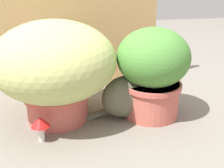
# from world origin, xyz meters

# --- Properties ---
(ground_plane) EXTENTS (6.00, 6.00, 0.00)m
(ground_plane) POSITION_xyz_m (0.00, 0.00, 0.00)
(ground_plane) COLOR slate
(cardboard_backdrop) EXTENTS (1.11, 0.03, 0.86)m
(cardboard_backdrop) POSITION_xyz_m (-0.05, 0.54, 0.43)
(cardboard_backdrop) COLOR tan
(cardboard_backdrop) RESTS_ON ground
(grass_planter) EXTENTS (0.59, 0.59, 0.50)m
(grass_planter) POSITION_xyz_m (-0.16, 0.05, 0.28)
(grass_planter) COLOR #C05B50
(grass_planter) RESTS_ON ground
(leafy_planter) EXTENTS (0.36, 0.36, 0.46)m
(leafy_planter) POSITION_xyz_m (0.32, -0.00, 0.25)
(leafy_planter) COLOR #C15E4F
(leafy_planter) RESTS_ON ground
(cat) EXTENTS (0.39, 0.23, 0.32)m
(cat) POSITION_xyz_m (0.20, 0.01, 0.12)
(cat) COLOR #595743
(cat) RESTS_ON ground
(mushroom_ornament_red) EXTENTS (0.08, 0.08, 0.12)m
(mushroom_ornament_red) POSITION_xyz_m (-0.24, -0.15, 0.08)
(mushroom_ornament_red) COLOR silver
(mushroom_ornament_red) RESTS_ON ground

